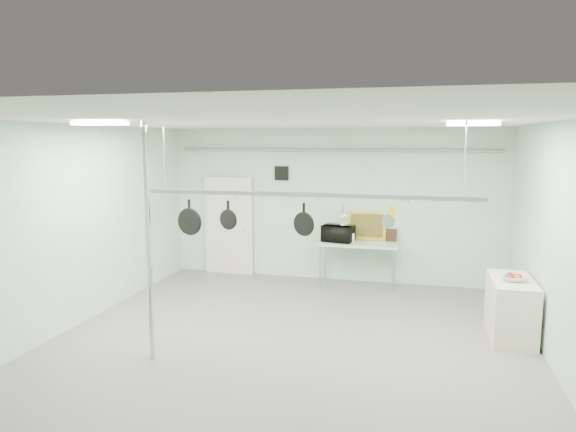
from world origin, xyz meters
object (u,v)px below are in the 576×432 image
(skillet_mid, at_px, (228,215))
(skillet_right, at_px, (304,219))
(microwave, at_px, (338,233))
(skillet_left, at_px, (189,218))
(side_cabinet, at_px, (511,308))
(fruit_bowl, at_px, (513,278))
(chrome_pole, at_px, (148,243))
(prep_table, at_px, (358,246))
(coffee_canister, at_px, (351,238))
(pot_rack, at_px, (303,193))

(skillet_mid, relative_size, skillet_right, 0.88)
(microwave, xyz_separation_m, skillet_left, (-1.72, -3.28, 0.74))
(side_cabinet, bearing_deg, skillet_left, -166.76)
(fruit_bowl, bearing_deg, microwave, 142.33)
(side_cabinet, xyz_separation_m, skillet_right, (-2.94, -1.10, 1.40))
(chrome_pole, xyz_separation_m, prep_table, (2.30, 4.20, -0.77))
(chrome_pole, height_order, side_cabinet, chrome_pole)
(chrome_pole, xyz_separation_m, skillet_mid, (0.79, 0.90, 0.28))
(skillet_mid, bearing_deg, fruit_bowl, 29.58)
(chrome_pole, relative_size, side_cabinet, 2.67)
(prep_table, bearing_deg, microwave, -177.42)
(prep_table, bearing_deg, coffee_canister, -165.70)
(pot_rack, height_order, skillet_mid, pot_rack)
(chrome_pole, xyz_separation_m, skillet_right, (1.91, 0.90, 0.25))
(prep_table, height_order, skillet_right, skillet_right)
(coffee_canister, bearing_deg, side_cabinet, -38.91)
(skillet_left, height_order, skillet_right, same)
(prep_table, xyz_separation_m, side_cabinet, (2.55, -2.20, -0.38))
(microwave, relative_size, skillet_right, 1.31)
(prep_table, distance_m, skillet_mid, 3.78)
(prep_table, height_order, pot_rack, pot_rack)
(chrome_pole, distance_m, prep_table, 4.85)
(microwave, distance_m, skillet_right, 3.37)
(chrome_pole, height_order, skillet_left, chrome_pole)
(coffee_canister, xyz_separation_m, skillet_left, (-1.99, -3.27, 0.81))
(prep_table, distance_m, microwave, 0.47)
(chrome_pole, height_order, coffee_canister, chrome_pole)
(pot_rack, height_order, fruit_bowl, pot_rack)
(chrome_pole, height_order, pot_rack, chrome_pole)
(chrome_pole, xyz_separation_m, fruit_bowl, (4.84, 1.91, -0.66))
(chrome_pole, bearing_deg, prep_table, 61.29)
(side_cabinet, height_order, skillet_left, skillet_left)
(prep_table, height_order, skillet_left, skillet_left)
(chrome_pole, distance_m, pot_rack, 2.19)
(microwave, distance_m, coffee_canister, 0.28)
(prep_table, relative_size, pot_rack, 0.33)
(pot_rack, bearing_deg, skillet_mid, 180.00)
(side_cabinet, height_order, coffee_canister, coffee_canister)
(side_cabinet, bearing_deg, chrome_pole, -157.59)
(prep_table, relative_size, side_cabinet, 1.33)
(fruit_bowl, bearing_deg, skillet_right, -160.97)
(fruit_bowl, xyz_separation_m, skillet_left, (-4.67, -1.01, 0.87))
(pot_rack, bearing_deg, microwave, 90.03)
(coffee_canister, xyz_separation_m, skillet_right, (-0.26, -3.27, 0.85))
(coffee_canister, distance_m, skillet_mid, 3.65)
(chrome_pole, bearing_deg, side_cabinet, 22.41)
(side_cabinet, distance_m, fruit_bowl, 0.50)
(chrome_pole, bearing_deg, fruit_bowl, 21.55)
(pot_rack, height_order, coffee_canister, pot_rack)
(pot_rack, bearing_deg, side_cabinet, 20.45)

